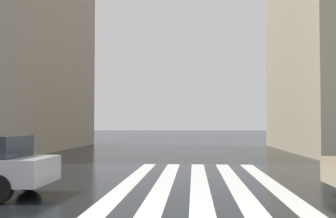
{
  "coord_description": "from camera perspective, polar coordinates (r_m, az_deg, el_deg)",
  "views": [
    {
      "loc": [
        -6.88,
        -1.33,
        1.68
      ],
      "look_at": [
        7.1,
        -0.46,
        2.2
      ],
      "focal_mm": 44.22,
      "sensor_mm": 36.0,
      "label": 1
    }
  ],
  "objects": [
    {
      "name": "zebra_crossing",
      "position": [
        11.01,
        4.43,
        -10.87
      ],
      "size": [
        13.0,
        4.5,
        0.01
      ],
      "color": "silver",
      "rests_on": "ground_plane"
    }
  ]
}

